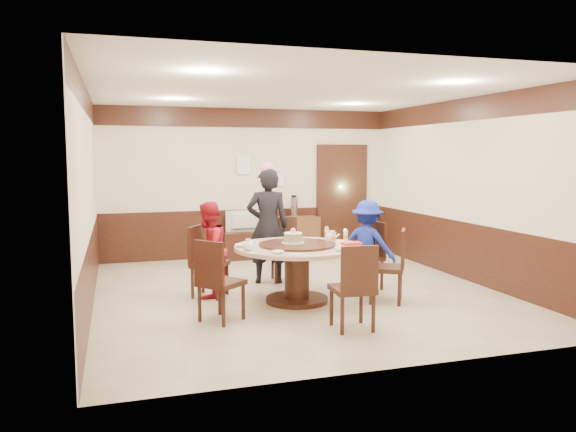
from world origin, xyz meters
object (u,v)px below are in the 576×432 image
object	(u,v)px
person_red	(208,250)
side_cabinet	(298,236)
person_standing	(268,226)
birthday_cake	(293,238)
television	(245,221)
shrimp_platter	(351,245)
person_blue	(367,245)
banquet_table	(297,262)
thermos	(294,207)
tv_stand	(245,245)

from	to	relation	value
person_red	side_cabinet	bearing A→B (deg)	177.17
person_standing	side_cabinet	distance (m)	2.45
birthday_cake	person_red	bearing A→B (deg)	151.90
television	shrimp_platter	bearing A→B (deg)	99.47
person_blue	birthday_cake	xyz separation A→B (m)	(-1.24, -0.36, 0.21)
television	side_cabinet	distance (m)	1.10
television	side_cabinet	bearing A→B (deg)	-178.40
person_red	television	distance (m)	2.89
side_cabinet	television	bearing A→B (deg)	-178.36
banquet_table	thermos	xyz separation A→B (m)	(1.01, 3.29, 0.41)
person_red	thermos	world-z (taller)	person_red
television	tv_stand	bearing A→B (deg)	179.96
tv_stand	television	bearing A→B (deg)	180.00
person_standing	shrimp_platter	bearing A→B (deg)	128.11
birthday_cake	side_cabinet	distance (m)	3.47
television	side_cabinet	xyz separation A→B (m)	(1.05, 0.03, -0.33)
side_cabinet	thermos	world-z (taller)	thermos
banquet_table	tv_stand	world-z (taller)	banquet_table
birthday_cake	thermos	size ratio (longest dim) A/B	0.79
side_cabinet	thermos	xyz separation A→B (m)	(-0.08, 0.00, 0.56)
person_blue	person_red	bearing A→B (deg)	40.36
person_red	person_blue	distance (m)	2.28
person_red	tv_stand	world-z (taller)	person_red
person_standing	shrimp_platter	distance (m)	1.67
person_standing	banquet_table	bearing A→B (deg)	106.42
person_red	shrimp_platter	xyz separation A→B (m)	(1.71, -0.91, 0.12)
television	birthday_cake	bearing A→B (deg)	88.59
side_cabinet	person_standing	bearing A→B (deg)	-118.94
person_blue	shrimp_platter	xyz separation A→B (m)	(-0.56, -0.72, 0.14)
banquet_table	birthday_cake	bearing A→B (deg)	129.59
tv_stand	television	world-z (taller)	television
banquet_table	person_blue	xyz separation A→B (m)	(1.20, 0.40, 0.11)
thermos	side_cabinet	bearing A→B (deg)	0.00
banquet_table	birthday_cake	size ratio (longest dim) A/B	5.47
person_standing	shrimp_platter	world-z (taller)	person_standing
person_standing	person_blue	world-z (taller)	person_standing
birthday_cake	tv_stand	size ratio (longest dim) A/B	0.35
television	person_standing	bearing A→B (deg)	86.78
birthday_cake	tv_stand	world-z (taller)	birthday_cake
banquet_table	tv_stand	size ratio (longest dim) A/B	1.93
banquet_table	birthday_cake	distance (m)	0.32
tv_stand	side_cabinet	xyz separation A→B (m)	(1.05, 0.03, 0.12)
banquet_table	side_cabinet	size ratio (longest dim) A/B	2.05
shrimp_platter	television	world-z (taller)	television
tv_stand	thermos	size ratio (longest dim) A/B	2.24
person_standing	birthday_cake	world-z (taller)	person_standing
tv_stand	television	size ratio (longest dim) A/B	1.22
birthday_cake	shrimp_platter	world-z (taller)	birthday_cake
side_cabinet	banquet_table	bearing A→B (deg)	-108.24
thermos	person_standing	bearing A→B (deg)	-117.34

